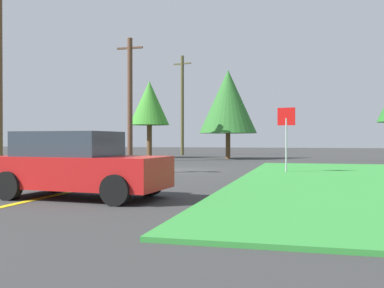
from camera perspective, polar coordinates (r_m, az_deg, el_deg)
ground_plane at (r=20.68m, az=-3.03°, el=-3.38°), size 120.00×120.00×0.00m
lane_stripe_center at (r=13.29m, az=-13.43°, el=-5.57°), size 0.20×14.00×0.01m
stop_sign at (r=18.79m, az=12.12°, el=2.13°), size 0.73×0.17×2.76m
car_behind_on_main_road at (r=11.08m, az=-14.55°, el=-2.65°), size 4.28×2.24×1.62m
parked_car_near_building at (r=26.10m, az=-13.98°, el=-0.81°), size 4.54×2.60×1.62m
utility_pole_mid at (r=29.35m, az=-8.05°, el=5.88°), size 1.80×0.33×8.10m
utility_pole_far at (r=41.10m, az=-1.27°, el=5.18°), size 1.78×0.51×9.24m
oak_tree_left at (r=34.99m, az=-5.55°, el=5.26°), size 3.16×3.16×6.07m
oak_tree_right at (r=32.90m, az=4.69°, el=5.50°), size 4.28×4.28×6.62m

